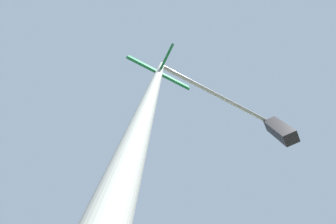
# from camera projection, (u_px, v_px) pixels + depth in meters

# --- Properties ---
(traffic_signal_near) EXTENTS (2.25, 3.09, 6.06)m
(traffic_signal_near) POSITION_uv_depth(u_px,v_px,m) (232.00, 113.00, 2.94)
(traffic_signal_near) COLOR slate
(traffic_signal_near) RESTS_ON ground_plane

